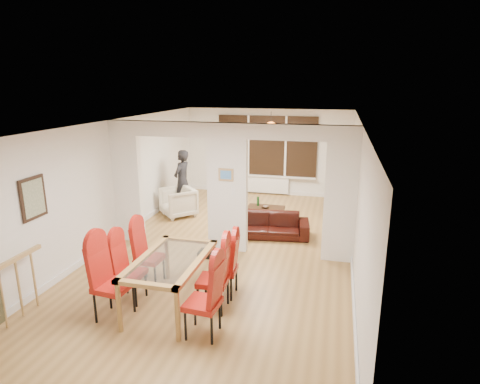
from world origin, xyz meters
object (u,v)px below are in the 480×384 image
at_px(coffee_table, 266,211).
at_px(person, 182,180).
at_px(dining_table, 171,282).
at_px(television, 331,201).
at_px(dining_chair_ra, 202,298).
at_px(bottle, 258,201).
at_px(dining_chair_lc, 149,254).
at_px(bowl, 265,207).
at_px(armchair, 178,202).
at_px(dining_chair_la, 113,281).
at_px(dining_chair_lb, 130,270).
at_px(dining_chair_rc, 224,265).
at_px(dining_chair_rb, 213,275).
at_px(sofa, 269,225).

bearing_deg(coffee_table, person, -177.55).
xyz_separation_m(dining_table, television, (2.24, 5.36, -0.09)).
relative_size(dining_table, television, 1.58).
relative_size(dining_chair_ra, person, 0.68).
distance_m(television, bottle, 1.95).
xyz_separation_m(dining_chair_lc, bottle, (1.04, 4.18, -0.18)).
bearing_deg(dining_table, bowl, 82.59).
height_order(armchair, bottle, armchair).
relative_size(dining_chair_la, bottle, 4.58).
bearing_deg(bottle, dining_chair_lb, -102.74).
bearing_deg(dining_chair_lb, dining_chair_lc, 87.99).
distance_m(dining_chair_lb, dining_chair_rc, 1.47).
relative_size(dining_chair_rb, sofa, 0.62).
bearing_deg(sofa, dining_chair_rc, -102.56).
bearing_deg(television, armchair, 124.17).
bearing_deg(dining_chair_ra, sofa, 90.99).
distance_m(armchair, coffee_table, 2.28).
xyz_separation_m(bottle, bowl, (0.22, -0.15, -0.10)).
distance_m(dining_chair_lc, bottle, 4.31).
xyz_separation_m(dining_chair_la, dining_chair_lc, (0.03, 1.09, -0.06)).
height_order(dining_table, bottle, dining_table).
xyz_separation_m(armchair, television, (3.82, 1.26, -0.06)).
distance_m(coffee_table, bottle, 0.33).
bearing_deg(television, dining_chair_rc, 178.04).
distance_m(dining_chair_ra, television, 6.15).
xyz_separation_m(dining_chair_ra, person, (-2.36, 5.19, 0.26)).
height_order(bottle, bowl, bottle).
bearing_deg(person, coffee_table, 102.09).
xyz_separation_m(armchair, coffee_table, (2.19, 0.60, -0.26)).
bearing_deg(dining_chair_rb, television, 70.24).
xyz_separation_m(dining_chair_rb, person, (-2.29, 4.53, 0.27)).
relative_size(dining_table, dining_chair_la, 1.44).
relative_size(dining_chair_la, dining_chair_rc, 1.15).
height_order(dining_chair_ra, armchair, dining_chair_ra).
bearing_deg(dining_chair_la, person, 106.53).
height_order(dining_chair_lb, dining_chair_ra, dining_chair_ra).
distance_m(dining_chair_lb, dining_chair_rb, 1.34).
bearing_deg(dining_chair_lc, dining_table, -40.26).
bearing_deg(armchair, bottle, 64.53).
xyz_separation_m(sofa, bowl, (-0.33, 1.37, -0.02)).
bearing_deg(television, sofa, 164.11).
bearing_deg(dining_chair_lc, television, 60.65).
height_order(dining_chair_la, armchair, dining_chair_la).
bearing_deg(dining_chair_ra, dining_table, 144.60).
bearing_deg(armchair, dining_chair_lc, -29.44).
bearing_deg(dining_chair_lc, sofa, 61.12).
bearing_deg(armchair, person, 143.83).
bearing_deg(dining_chair_rb, person, 113.94).
xyz_separation_m(dining_chair_la, armchair, (-0.90, 4.60, -0.22)).
bearing_deg(dining_chair_la, television, 69.23).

